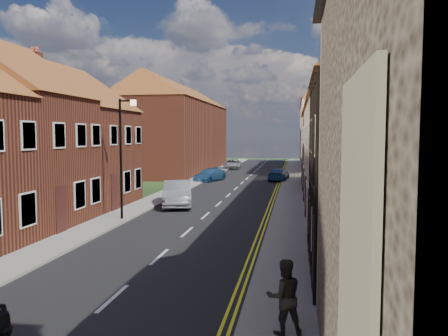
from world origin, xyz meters
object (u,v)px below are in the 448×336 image
object	(u,v)px
car_distant	(233,164)
car_far_b	(279,174)
lamppost	(122,151)
pedestrian_right	(284,296)
car_far	(210,175)
car_mid	(177,193)

from	to	relation	value
car_distant	car_far_b	size ratio (longest dim) A/B	1.09
lamppost	pedestrian_right	bearing A→B (deg)	-54.09
car_distant	car_far	bearing A→B (deg)	-93.01
car_distant	lamppost	bearing A→B (deg)	-94.04
car_far	pedestrian_right	world-z (taller)	pedestrian_right
car_distant	car_far_b	distance (m)	14.94
car_mid	lamppost	bearing A→B (deg)	-121.32
lamppost	car_far_b	distance (m)	22.03
lamppost	pedestrian_right	world-z (taller)	lamppost
car_far	car_distant	distance (m)	14.94
car_far	car_far_b	world-z (taller)	car_far
car_far	pedestrian_right	size ratio (longest dim) A/B	2.56
car_far	car_distant	bearing A→B (deg)	109.89
lamppost	car_distant	xyz separation A→B (m)	(0.61, 34.21, -2.92)
lamppost	car_far	world-z (taller)	lamppost
car_mid	car_far_b	bearing A→B (deg)	55.80
pedestrian_right	lamppost	bearing A→B (deg)	-71.50
lamppost	car_far_b	bearing A→B (deg)	71.36
car_mid	pedestrian_right	world-z (taller)	pedestrian_right
car_mid	car_distant	size ratio (longest dim) A/B	1.06
pedestrian_right	car_far_b	xyz separation A→B (m)	(-1.38, 32.23, -0.34)
car_far	car_far_b	xyz separation A→B (m)	(6.36, 1.42, -0.01)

